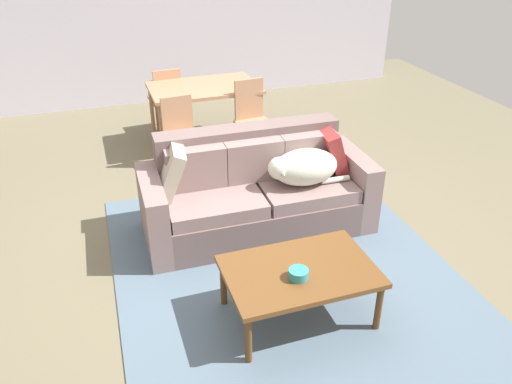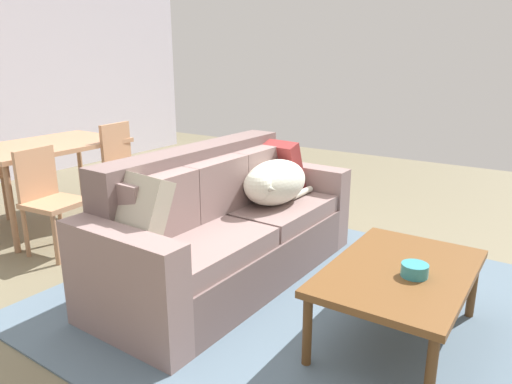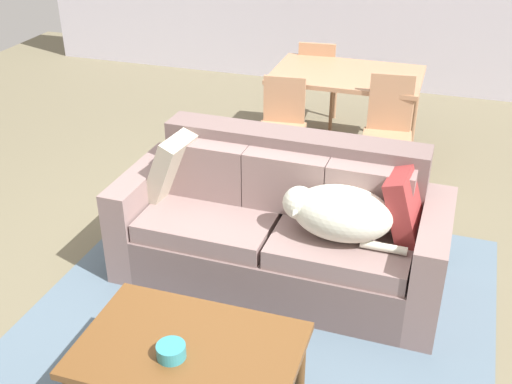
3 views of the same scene
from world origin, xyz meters
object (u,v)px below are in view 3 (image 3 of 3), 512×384
at_px(bowl_on_coffee_table, 171,351).
at_px(dog_on_left_cushion, 337,213).
at_px(dining_chair_far_left, 317,79).
at_px(couch, 281,228).
at_px(dining_chair_near_left, 282,123).
at_px(coffee_table, 189,354).
at_px(dining_chair_near_right, 388,128).
at_px(throw_pillow_by_right_arm, 407,203).
at_px(throw_pillow_by_left_arm, 175,163).
at_px(dining_table, 347,80).

bearing_deg(bowl_on_coffee_table, dog_on_left_cushion, 65.78).
distance_m(dog_on_left_cushion, dining_chair_far_left, 2.90).
bearing_deg(couch, dining_chair_near_left, 106.93).
xyz_separation_m(coffee_table, dining_chair_near_right, (0.58, 2.84, 0.12)).
bearing_deg(dining_chair_near_right, dining_chair_near_left, -179.53).
bearing_deg(throw_pillow_by_right_arm, throw_pillow_by_left_arm, 178.83).
bearing_deg(couch, coffee_table, -93.44).
xyz_separation_m(coffee_table, dining_chair_far_left, (-0.26, 3.91, 0.11)).
height_order(bowl_on_coffee_table, dining_table, dining_table).
bearing_deg(dining_chair_far_left, couch, 93.12).
distance_m(dog_on_left_cushion, dining_chair_near_right, 1.73).
bearing_deg(bowl_on_coffee_table, couch, 83.62).
height_order(dining_table, dining_chair_near_right, dining_chair_near_right).
distance_m(coffee_table, dining_chair_near_left, 2.77).
relative_size(couch, dining_chair_near_left, 2.49).
bearing_deg(coffee_table, dining_chair_far_left, 93.87).
xyz_separation_m(throw_pillow_by_right_arm, dining_table, (-0.75, 2.04, 0.03)).
bearing_deg(dining_chair_near_left, dining_chair_far_left, 81.88).
bearing_deg(couch, bowl_on_coffee_table, -95.21).
relative_size(bowl_on_coffee_table, dining_table, 0.11).
relative_size(couch, dining_chair_far_left, 2.38).
bearing_deg(dining_chair_near_left, throw_pillow_by_right_arm, -56.24).
xyz_separation_m(coffee_table, bowl_on_coffee_table, (-0.05, -0.09, 0.08)).
bearing_deg(dining_chair_far_left, throw_pillow_by_right_arm, 108.94).
bearing_deg(dining_chair_far_left, dog_on_left_cushion, 100.32).
bearing_deg(throw_pillow_by_right_arm, dining_table, 110.24).
bearing_deg(dining_chair_near_left, dog_on_left_cushion, -69.79).
distance_m(dining_chair_near_left, dining_chair_far_left, 1.16).
bearing_deg(dog_on_left_cushion, throw_pillow_by_left_arm, 169.77).
bearing_deg(coffee_table, throw_pillow_by_right_arm, 56.46).
xyz_separation_m(dining_table, dining_chair_near_left, (-0.43, -0.62, -0.22)).
relative_size(dining_chair_near_left, dining_chair_near_right, 0.91).
bearing_deg(throw_pillow_by_right_arm, coffee_table, -123.54).
bearing_deg(dining_chair_far_left, dining_table, 120.68).
relative_size(bowl_on_coffee_table, dining_chair_near_left, 0.17).
xyz_separation_m(dog_on_left_cushion, dining_chair_near_left, (-0.80, 1.63, -0.17)).
height_order(throw_pillow_by_right_arm, dining_chair_far_left, throw_pillow_by_right_arm).
xyz_separation_m(dog_on_left_cushion, bowl_on_coffee_table, (-0.54, -1.21, -0.18)).
xyz_separation_m(throw_pillow_by_right_arm, coffee_table, (-0.88, -1.32, -0.28)).
bearing_deg(bowl_on_coffee_table, coffee_table, 60.23).
bearing_deg(dining_table, throw_pillow_by_left_arm, -111.49).
xyz_separation_m(dog_on_left_cushion, throw_pillow_by_right_arm, (0.38, 0.20, 0.02)).
bearing_deg(dining_chair_far_left, throw_pillow_by_left_arm, 76.15).
relative_size(dining_table, dining_chair_far_left, 1.49).
bearing_deg(throw_pillow_by_left_arm, dining_table, 68.51).
bearing_deg(dining_table, coffee_table, -92.12).
height_order(dining_chair_near_right, dining_chair_far_left, dining_chair_near_right).
bearing_deg(dining_table, couch, -90.56).
bearing_deg(couch, dining_chair_far_left, 99.17).
relative_size(coffee_table, bowl_on_coffee_table, 7.64).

